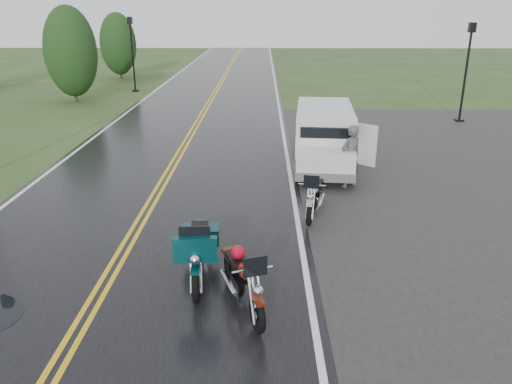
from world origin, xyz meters
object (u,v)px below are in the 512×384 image
van_white (300,150)px  lamp_post_far_left (133,55)px  motorcycle_red (257,300)px  motorcycle_silver (310,204)px  motorcycle_teal (196,269)px  person_at_van (350,157)px  lamp_post_far_right (466,73)px

van_white → lamp_post_far_left: (-9.08, 17.23, 1.28)m
van_white → lamp_post_far_left: size_ratio=1.10×
motorcycle_red → motorcycle_silver: size_ratio=1.05×
motorcycle_red → motorcycle_teal: motorcycle_teal is taller
motorcycle_red → person_at_van: bearing=51.0°
motorcycle_red → motorcycle_silver: bearing=55.2°
van_white → person_at_van: van_white is taller
motorcycle_teal → lamp_post_far_left: lamp_post_far_left is taller
motorcycle_teal → van_white: 7.04m
motorcycle_red → lamp_post_far_left: 26.04m
motorcycle_red → motorcycle_silver: motorcycle_red is taller
van_white → lamp_post_far_right: bearing=52.3°
motorcycle_teal → lamp_post_far_right: size_ratio=0.53×
motorcycle_teal → motorcycle_silver: bearing=51.9°
van_white → motorcycle_silver: bearing=-84.6°
van_white → motorcycle_teal: bearing=-103.4°
motorcycle_teal → person_at_van: (3.64, 6.15, 0.21)m
motorcycle_silver → lamp_post_far_right: 14.42m
person_at_van → lamp_post_far_left: bearing=-90.9°
motorcycle_silver → lamp_post_far_left: size_ratio=0.45×
person_at_van → lamp_post_far_right: (6.53, 9.09, 1.28)m
van_white → person_at_van: (1.41, -0.53, -0.06)m
van_white → person_at_van: size_ratio=2.73×
van_white → lamp_post_far_left: 19.51m
motorcycle_red → lamp_post_far_right: lamp_post_far_right is taller
motorcycle_red → person_at_van: (2.57, 7.00, 0.28)m
motorcycle_teal → person_at_van: size_ratio=1.30×
lamp_post_far_left → lamp_post_far_right: bearing=-27.0°
motorcycle_teal → person_at_van: 7.15m
motorcycle_teal → lamp_post_far_left: (-6.85, 23.90, 1.55)m
motorcycle_teal → lamp_post_far_right: lamp_post_far_right is taller
person_at_van → van_white: bearing=-52.0°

